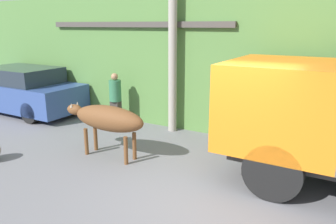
{
  "coord_description": "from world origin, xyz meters",
  "views": [
    {
      "loc": [
        2.0,
        -4.9,
        2.98
      ],
      "look_at": [
        -1.43,
        1.09,
        1.13
      ],
      "focal_mm": 35.0,
      "sensor_mm": 36.0,
      "label": 1
    }
  ],
  "objects_px": {
    "parked_suv": "(21,90)",
    "utility_pole": "(173,5)",
    "brown_cow": "(107,119)",
    "pedestrian_on_hill": "(115,97)"
  },
  "relations": [
    {
      "from": "brown_cow",
      "to": "parked_suv",
      "type": "bearing_deg",
      "value": 173.3
    },
    {
      "from": "parked_suv",
      "to": "pedestrian_on_hill",
      "type": "xyz_separation_m",
      "value": [
        3.78,
        0.45,
        0.09
      ]
    },
    {
      "from": "pedestrian_on_hill",
      "to": "brown_cow",
      "type": "bearing_deg",
      "value": 126.77
    },
    {
      "from": "brown_cow",
      "to": "parked_suv",
      "type": "distance_m",
      "value": 5.5
    },
    {
      "from": "pedestrian_on_hill",
      "to": "utility_pole",
      "type": "xyz_separation_m",
      "value": [
        1.8,
        0.31,
        2.62
      ]
    },
    {
      "from": "brown_cow",
      "to": "parked_suv",
      "type": "height_order",
      "value": "parked_suv"
    },
    {
      "from": "parked_suv",
      "to": "utility_pole",
      "type": "relative_size",
      "value": 0.69
    },
    {
      "from": "parked_suv",
      "to": "brown_cow",
      "type": "bearing_deg",
      "value": -16.44
    },
    {
      "from": "brown_cow",
      "to": "utility_pole",
      "type": "bearing_deg",
      "value": 92.79
    },
    {
      "from": "pedestrian_on_hill",
      "to": "utility_pole",
      "type": "distance_m",
      "value": 3.2
    }
  ]
}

